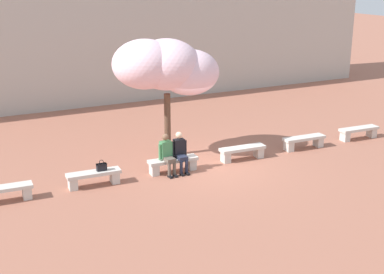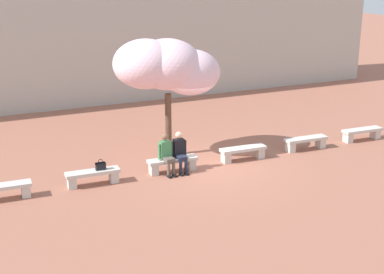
# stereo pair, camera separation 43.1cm
# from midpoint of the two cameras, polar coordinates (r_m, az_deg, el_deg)

# --- Properties ---
(ground_plane) EXTENTS (100.00, 100.00, 0.00)m
(ground_plane) POSITION_cam_midpoint_polar(r_m,az_deg,el_deg) (17.64, 2.50, -3.07)
(ground_plane) COLOR #9E604C
(building_facade) EXTENTS (29.11, 4.00, 7.63)m
(building_facade) POSITION_cam_midpoint_polar(r_m,az_deg,el_deg) (27.25, -8.77, 12.27)
(building_facade) COLOR #B7B2A8
(building_facade) RESTS_ON ground
(stone_bench_west_end) EXTENTS (1.63, 0.50, 0.45)m
(stone_bench_west_end) POSITION_cam_midpoint_polar(r_m,az_deg,el_deg) (15.81, -18.88, -5.38)
(stone_bench_west_end) COLOR beige
(stone_bench_west_end) RESTS_ON ground
(stone_bench_near_west) EXTENTS (1.63, 0.50, 0.45)m
(stone_bench_near_west) POSITION_cam_midpoint_polar(r_m,az_deg,el_deg) (16.22, -9.78, -4.08)
(stone_bench_near_west) COLOR beige
(stone_bench_near_west) RESTS_ON ground
(stone_bench_center) EXTENTS (1.63, 0.50, 0.45)m
(stone_bench_center) POSITION_cam_midpoint_polar(r_m,az_deg,el_deg) (17.01, -1.36, -2.78)
(stone_bench_center) COLOR beige
(stone_bench_center) RESTS_ON ground
(stone_bench_near_east) EXTENTS (1.63, 0.50, 0.45)m
(stone_bench_near_east) POSITION_cam_midpoint_polar(r_m,az_deg,el_deg) (18.15, 6.15, -1.57)
(stone_bench_near_east) COLOR beige
(stone_bench_near_east) RESTS_ON ground
(stone_bench_east_end) EXTENTS (1.63, 0.50, 0.45)m
(stone_bench_east_end) POSITION_cam_midpoint_polar(r_m,az_deg,el_deg) (19.56, 12.66, -0.49)
(stone_bench_east_end) COLOR beige
(stone_bench_east_end) RESTS_ON ground
(stone_bench_far_east) EXTENTS (1.63, 0.50, 0.45)m
(stone_bench_far_east) POSITION_cam_midpoint_polar(r_m,az_deg,el_deg) (21.19, 18.24, 0.44)
(stone_bench_far_east) COLOR beige
(stone_bench_far_east) RESTS_ON ground
(person_seated_left) EXTENTS (0.51, 0.70, 1.29)m
(person_seated_left) POSITION_cam_midpoint_polar(r_m,az_deg,el_deg) (16.75, -2.01, -1.66)
(person_seated_left) COLOR black
(person_seated_left) RESTS_ON ground
(person_seated_right) EXTENTS (0.51, 0.69, 1.29)m
(person_seated_right) POSITION_cam_midpoint_polar(r_m,az_deg,el_deg) (16.92, -0.59, -1.45)
(person_seated_right) COLOR black
(person_seated_right) RESTS_ON ground
(handbag) EXTENTS (0.30, 0.15, 0.34)m
(handbag) POSITION_cam_midpoint_polar(r_m,az_deg,el_deg) (16.17, -8.97, -3.03)
(handbag) COLOR black
(handbag) RESTS_ON stone_bench_near_west
(cherry_tree_main) EXTENTS (3.58, 2.29, 4.05)m
(cherry_tree_main) POSITION_cam_midpoint_polar(r_m,az_deg,el_deg) (17.78, -2.06, 7.52)
(cherry_tree_main) COLOR #513828
(cherry_tree_main) RESTS_ON ground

